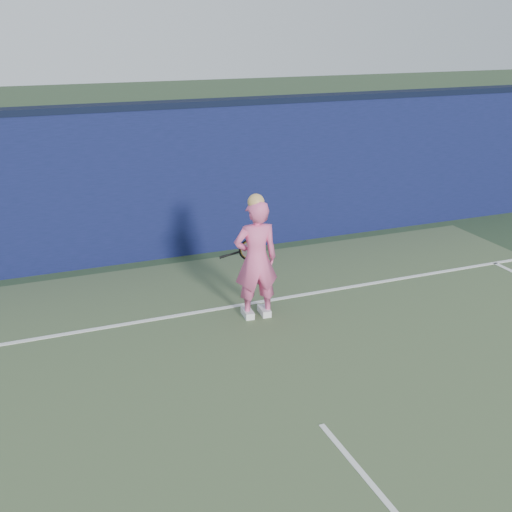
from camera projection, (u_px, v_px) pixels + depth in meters
name	position (u px, v px, depth m)	size (l,w,h in m)	color
ground	(374.00, 489.00, 5.57)	(80.00, 80.00, 0.00)	#2B4329
backstop_wall	(174.00, 183.00, 10.80)	(24.00, 0.40, 2.50)	#0C1338
wall_cap	(170.00, 105.00, 10.35)	(24.00, 0.42, 0.10)	black
player	(256.00, 259.00, 8.55)	(0.63, 0.44, 1.73)	#ED5C96
racket	(247.00, 250.00, 8.92)	(0.55, 0.19, 0.30)	black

